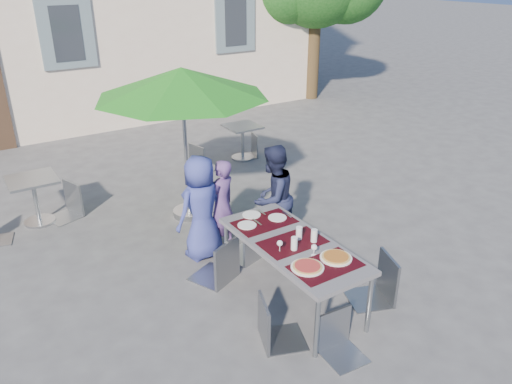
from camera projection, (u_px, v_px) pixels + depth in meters
ground at (271, 319)px, 5.39m from camera, size 90.00×90.00×0.00m
dining_table at (292, 247)px, 5.41m from camera, size 0.80×1.85×0.76m
pizza_near_left at (307, 267)px, 4.92m from camera, size 0.33×0.33×0.03m
pizza_near_right at (336, 257)px, 5.08m from camera, size 0.33×0.33×0.03m
glassware at (301, 239)px, 5.30m from camera, size 0.49×0.42×0.15m
place_settings at (259, 219)px, 5.86m from camera, size 0.66×0.45×0.01m
child_0 at (201, 208)px, 6.29m from camera, size 0.75×0.58×1.38m
child_1 at (222, 205)px, 6.52m from camera, size 0.53×0.44×1.25m
child_2 at (273, 198)px, 6.51m from camera, size 0.79×0.62×1.43m
chair_0 at (219, 235)px, 5.79m from camera, size 0.62×0.62×1.05m
chair_1 at (249, 220)px, 6.26m from camera, size 0.54×0.54×0.97m
chair_2 at (277, 211)px, 6.58m from camera, size 0.48×0.48×0.90m
chair_3 at (274, 296)px, 4.83m from camera, size 0.55×0.55×0.96m
chair_4 at (382, 253)px, 5.47m from camera, size 0.59×0.58×1.03m
chair_5 at (342, 312)px, 4.72m from camera, size 0.40×0.40×0.84m
patio_umbrella at (182, 84)px, 6.79m from camera, size 2.43×2.43×2.23m
cafe_table_0 at (34, 193)px, 7.20m from camera, size 0.66×0.66×0.71m
bg_chair_r_0 at (64, 181)px, 7.36m from camera, size 0.56×0.55×0.98m
cafe_table_1 at (242, 138)px, 9.67m from camera, size 0.63×0.63×0.67m
bg_chair_l_1 at (200, 141)px, 9.05m from camera, size 0.51×0.51×0.96m
bg_chair_r_1 at (250, 132)px, 9.76m from camera, size 0.46×0.46×0.85m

